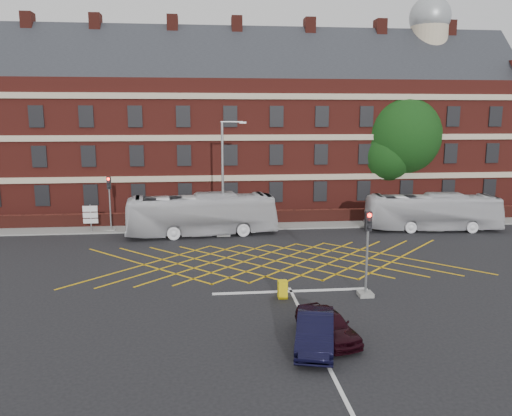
{
  "coord_description": "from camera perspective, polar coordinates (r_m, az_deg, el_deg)",
  "views": [
    {
      "loc": [
        -4.25,
        -27.41,
        8.75
      ],
      "look_at": [
        -1.27,
        1.5,
        3.44
      ],
      "focal_mm": 35.0,
      "sensor_mm": 36.0,
      "label": 1
    }
  ],
  "objects": [
    {
      "name": "victorian_building",
      "position": [
        49.62,
        -0.69,
        9.3
      ],
      "size": [
        51.0,
        12.17,
        20.4
      ],
      "color": "maroon",
      "rests_on": "ground"
    },
    {
      "name": "far_pavement",
      "position": [
        40.58,
        0.27,
        -2.01
      ],
      "size": [
        60.0,
        3.0,
        0.12
      ],
      "primitive_type": "cube",
      "color": "slate",
      "rests_on": "ground"
    },
    {
      "name": "deciduous_tree",
      "position": [
        48.99,
        15.87,
        7.36
      ],
      "size": [
        8.05,
        7.94,
        11.04
      ],
      "color": "black",
      "rests_on": "ground"
    },
    {
      "name": "boundary_wall",
      "position": [
        41.45,
        0.12,
        -1.06
      ],
      "size": [
        56.0,
        0.5,
        1.1
      ],
      "primitive_type": "cube",
      "color": "#4C1A14",
      "rests_on": "ground"
    },
    {
      "name": "street_lamp",
      "position": [
        37.04,
        -3.7,
        1.21
      ],
      "size": [
        2.25,
        1.0,
        8.47
      ],
      "color": "slate",
      "rests_on": "ground"
    },
    {
      "name": "bus_left",
      "position": [
        37.52,
        -6.22,
        -0.76
      ],
      "size": [
        11.41,
        3.77,
        3.12
      ],
      "primitive_type": "imported",
      "rotation": [
        0.0,
        0.0,
        1.68
      ],
      "color": "silver",
      "rests_on": "ground"
    },
    {
      "name": "traffic_light_far",
      "position": [
        39.95,
        -16.32,
        -0.14
      ],
      "size": [
        0.7,
        0.7,
        4.27
      ],
      "color": "slate",
      "rests_on": "ground"
    },
    {
      "name": "ground",
      "position": [
        29.08,
        2.82,
        -7.17
      ],
      "size": [
        120.0,
        120.0,
        0.0
      ],
      "primitive_type": "plane",
      "color": "black",
      "rests_on": "ground"
    },
    {
      "name": "centre_line",
      "position": [
        19.94,
        7.32,
        -15.73
      ],
      "size": [
        0.15,
        14.0,
        0.02
      ],
      "primitive_type": "cube",
      "color": "silver",
      "rests_on": "ground"
    },
    {
      "name": "car_navy",
      "position": [
        19.86,
        6.77,
        -13.77
      ],
      "size": [
        2.3,
        4.21,
        1.31
      ],
      "primitive_type": "imported",
      "rotation": [
        0.0,
        0.0,
        -0.24
      ],
      "color": "black",
      "rests_on": "ground"
    },
    {
      "name": "bus_right",
      "position": [
        41.31,
        19.54,
        -0.45
      ],
      "size": [
        10.49,
        3.42,
        2.87
      ],
      "primitive_type": "imported",
      "rotation": [
        0.0,
        0.0,
        1.47
      ],
      "color": "silver",
      "rests_on": "ground"
    },
    {
      "name": "traffic_light_near",
      "position": [
        25.15,
        12.54,
        -6.03
      ],
      "size": [
        0.7,
        0.7,
        4.27
      ],
      "color": "slate",
      "rests_on": "ground"
    },
    {
      "name": "car_maroon",
      "position": [
        20.59,
        8.18,
        -13.04
      ],
      "size": [
        2.34,
        3.84,
        1.22
      ],
      "primitive_type": "imported",
      "rotation": [
        0.0,
        0.0,
        0.27
      ],
      "color": "black",
      "rests_on": "ground"
    },
    {
      "name": "stop_line",
      "position": [
        25.81,
        4.01,
        -9.46
      ],
      "size": [
        8.0,
        0.3,
        0.02
      ],
      "primitive_type": "cube",
      "color": "silver",
      "rests_on": "ground"
    },
    {
      "name": "utility_cabinet",
      "position": [
        24.75,
        3.05,
        -9.27
      ],
      "size": [
        0.45,
        0.44,
        0.89
      ],
      "primitive_type": "cube",
      "color": "gold",
      "rests_on": "ground"
    },
    {
      "name": "direction_signs",
      "position": [
        39.95,
        -18.4,
        -0.81
      ],
      "size": [
        1.1,
        0.16,
        2.2
      ],
      "color": "gray",
      "rests_on": "ground"
    },
    {
      "name": "box_junction_hatching",
      "position": [
        30.97,
        2.26,
        -6.05
      ],
      "size": [
        8.22,
        8.22,
        0.02
      ],
      "primitive_type": "cube",
      "rotation": [
        0.0,
        0.0,
        0.79
      ],
      "color": "#CC990C",
      "rests_on": "ground"
    }
  ]
}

